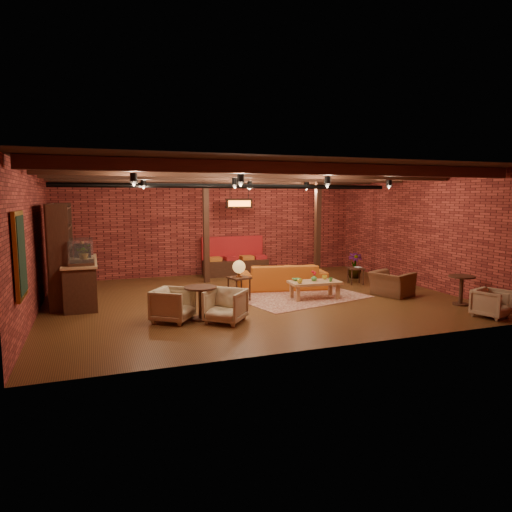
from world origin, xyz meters
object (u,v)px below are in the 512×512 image
object	(u,v)px
round_table_right	(461,285)
plant_tall	(355,241)
side_table_book	(356,269)
round_table_left	(201,297)
coffee_table	(314,283)
side_table_lamp	(239,270)
sofa	(282,276)
armchair_a	(173,303)
armchair_b	(226,304)
armchair_right	(392,280)
armchair_far	(491,302)

from	to	relation	value
round_table_right	plant_tall	xyz separation A→B (m)	(-0.41, 4.02, 0.72)
side_table_book	plant_tall	world-z (taller)	plant_tall
round_table_left	round_table_right	world-z (taller)	round_table_right
coffee_table	plant_tall	size ratio (longest dim) A/B	0.56
coffee_table	side_table_lamp	distance (m)	1.94
coffee_table	round_table_left	bearing A→B (deg)	-162.51
side_table_lamp	round_table_right	world-z (taller)	side_table_lamp
sofa	armchair_a	world-z (taller)	armchair_a
round_table_left	side_table_book	distance (m)	5.69
armchair_b	coffee_table	bearing A→B (deg)	66.71
round_table_left	plant_tall	xyz separation A→B (m)	(5.72, 3.21, 0.72)
plant_tall	sofa	bearing A→B (deg)	-163.86
side_table_lamp	armchair_right	size ratio (longest dim) A/B	1.05
armchair_right	round_table_left	bearing A→B (deg)	75.19
round_table_left	armchair_b	distance (m)	0.58
side_table_book	armchair_far	distance (m)	4.28
side_table_lamp	coffee_table	bearing A→B (deg)	-13.39
armchair_b	round_table_left	bearing A→B (deg)	178.64
coffee_table	plant_tall	bearing A→B (deg)	40.88
side_table_book	armchair_far	size ratio (longest dim) A/B	0.80
armchair_right	round_table_right	world-z (taller)	armchair_right
armchair_b	plant_tall	size ratio (longest dim) A/B	0.32
sofa	round_table_right	xyz separation A→B (m)	(3.26, -3.20, 0.12)
sofa	armchair_right	xyz separation A→B (m)	(2.35, -1.77, 0.07)
plant_tall	coffee_table	bearing A→B (deg)	-139.12
armchair_a	plant_tall	distance (m)	7.08
armchair_a	coffee_table	bearing A→B (deg)	-40.82
armchair_far	coffee_table	bearing A→B (deg)	114.29
plant_tall	armchair_b	bearing A→B (deg)	-145.80
round_table_left	side_table_book	xyz separation A→B (m)	(5.19, 2.32, -0.02)
side_table_lamp	side_table_book	bearing A→B (deg)	12.82
sofa	coffee_table	bearing A→B (deg)	111.76
armchair_a	round_table_right	xyz separation A→B (m)	(6.70, -0.86, 0.09)
armchair_far	plant_tall	xyz separation A→B (m)	(-0.18, 5.12, 0.86)
armchair_right	side_table_book	world-z (taller)	armchair_right
armchair_far	armchair_b	bearing A→B (deg)	145.24
round_table_right	armchair_far	distance (m)	1.13
armchair_right	plant_tall	size ratio (longest dim) A/B	0.40
round_table_left	round_table_right	bearing A→B (deg)	-7.50
coffee_table	side_table_lamp	size ratio (longest dim) A/B	1.33
sofa	round_table_left	xyz separation A→B (m)	(-2.87, -2.39, 0.12)
sofa	side_table_lamp	world-z (taller)	side_table_lamp
plant_tall	round_table_left	bearing A→B (deg)	-150.65
side_table_lamp	armchair_far	world-z (taller)	side_table_lamp
coffee_table	round_table_right	world-z (taller)	round_table_right
armchair_a	side_table_book	xyz separation A→B (m)	(5.76, 2.27, 0.07)
sofa	side_table_book	bearing A→B (deg)	-171.42
round_table_left	armchair_a	bearing A→B (deg)	174.99
coffee_table	side_table_book	xyz separation A→B (m)	(2.04, 1.33, 0.06)
sofa	round_table_right	size ratio (longest dim) A/B	3.42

